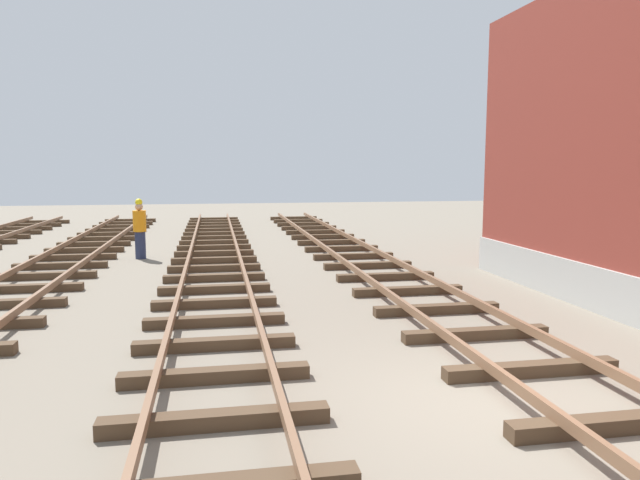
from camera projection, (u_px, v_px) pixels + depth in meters
ground_plane at (505, 405)px, 6.97m from camera, size 80.00×80.00×0.00m
track_near_building at (569, 390)px, 7.10m from camera, size 2.50×51.71×0.32m
track_centre at (216, 417)px, 6.35m from camera, size 2.50×51.71×0.32m
track_worker_foreground at (140, 229)px, 18.04m from camera, size 0.40×0.40×1.87m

